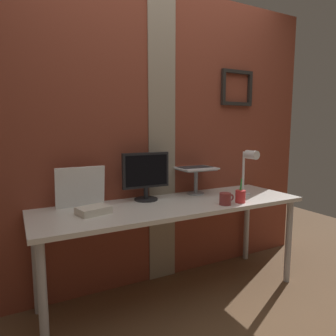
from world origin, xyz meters
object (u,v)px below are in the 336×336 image
whiteboard_panel (80,187)px  pen_cup (240,196)px  desk_lamp (248,168)px  monitor (146,173)px  laptop (192,162)px  coffee_mug (225,199)px

whiteboard_panel → pen_cup: (1.08, -0.42, -0.09)m
desk_lamp → monitor: bearing=163.2°
laptop → coffee_mug: bearing=-90.4°
whiteboard_panel → desk_lamp: 1.31m
laptop → desk_lamp: size_ratio=0.83×
monitor → laptop: (0.45, 0.06, 0.06)m
laptop → whiteboard_panel: (-0.94, -0.04, -0.13)m
monitor → whiteboard_panel: monitor is taller
laptop → pen_cup: (0.14, -0.46, -0.22)m
desk_lamp → pen_cup: bearing=-143.3°
monitor → coffee_mug: monitor is taller
monitor → laptop: size_ratio=1.20×
whiteboard_panel → pen_cup: 1.16m
monitor → coffee_mug: size_ratio=3.08×
pen_cup → monitor: bearing=146.1°
laptop → desk_lamp: bearing=-41.6°
monitor → whiteboard_panel: 0.49m
pen_cup → desk_lamp: bearing=36.7°
desk_lamp → pen_cup: 0.32m
laptop → whiteboard_panel: bearing=-177.4°
whiteboard_panel → desk_lamp: bearing=-11.6°
laptop → pen_cup: bearing=-73.6°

